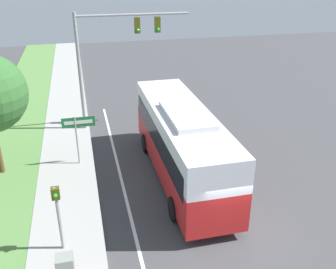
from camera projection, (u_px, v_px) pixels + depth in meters
ground_plane at (228, 233)px, 14.81m from camera, size 80.00×80.00×0.00m
sidewalk at (67, 259)px, 13.44m from camera, size 2.80×80.00×0.12m
lane_divider_near at (138, 248)px, 14.03m from camera, size 0.14×30.00×0.01m
bus at (182, 140)px, 17.78m from camera, size 2.66×10.20×3.76m
signal_gantry at (111, 47)px, 22.22m from camera, size 6.79×0.41×7.22m
pedestrian_signal at (58, 208)px, 13.14m from camera, size 0.28×0.34×2.74m
street_sign at (78, 130)px, 18.94m from camera, size 1.65×0.08×2.75m
utility_cabinet at (65, 268)px, 12.30m from camera, size 0.57×0.52×0.97m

